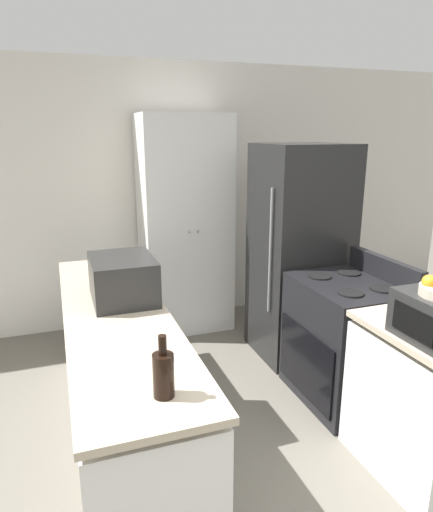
{
  "coord_description": "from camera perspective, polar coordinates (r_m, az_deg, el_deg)",
  "views": [
    {
      "loc": [
        -1.09,
        -1.28,
        1.95
      ],
      "look_at": [
        0.0,
        1.78,
        1.05
      ],
      "focal_mm": 32.0,
      "sensor_mm": 36.0,
      "label": 1
    }
  ],
  "objects": [
    {
      "name": "refrigerator",
      "position": [
        4.01,
        10.31,
        0.38
      ],
      "size": [
        0.74,
        0.69,
        1.85
      ],
      "color": "black",
      "rests_on": "ground_plane"
    },
    {
      "name": "wall_back",
      "position": [
        4.72,
        -6.12,
        7.47
      ],
      "size": [
        7.0,
        0.06,
        2.6
      ],
      "color": "silver",
      "rests_on": "ground_plane"
    },
    {
      "name": "stove",
      "position": [
        3.53,
        15.78,
        -10.11
      ],
      "size": [
        0.66,
        0.8,
        1.06
      ],
      "color": "black",
      "rests_on": "ground_plane"
    },
    {
      "name": "wine_bottle",
      "position": [
        1.9,
        -6.65,
        -14.4
      ],
      "size": [
        0.09,
        0.09,
        0.27
      ],
      "color": "black",
      "rests_on": "counter_left"
    },
    {
      "name": "microwave",
      "position": [
        2.94,
        -11.6,
        -2.8
      ],
      "size": [
        0.39,
        0.49,
        0.28
      ],
      "color": "black",
      "rests_on": "counter_left"
    },
    {
      "name": "counter_right",
      "position": [
        3.0,
        24.57,
        -16.39
      ],
      "size": [
        0.6,
        0.77,
        0.9
      ],
      "color": "silver",
      "rests_on": "ground_plane"
    },
    {
      "name": "counter_left",
      "position": [
        3.01,
        -11.95,
        -15.04
      ],
      "size": [
        0.6,
        2.43,
        0.9
      ],
      "color": "silver",
      "rests_on": "ground_plane"
    },
    {
      "name": "pantry_cabinet",
      "position": [
        4.48,
        -3.96,
        3.84
      ],
      "size": [
        0.85,
        0.58,
        2.1
      ],
      "color": "silver",
      "rests_on": "ground_plane"
    }
  ]
}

